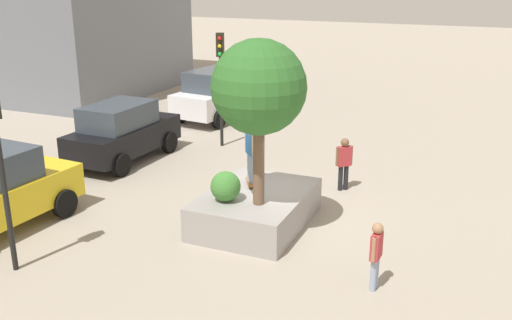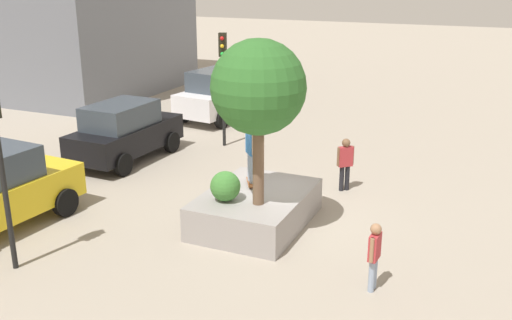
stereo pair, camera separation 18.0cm
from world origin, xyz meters
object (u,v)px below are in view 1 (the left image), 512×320
Objects in this scene: plaza_tree at (259,88)px; skateboard at (251,182)px; planter_ledge at (256,208)px; police_car at (218,94)px; traffic_light_corner at (221,70)px; sedan_parked at (122,132)px; bystander_watching at (376,251)px; passerby_with_bag at (344,160)px; skateboarder at (251,148)px.

skateboard is at bearing 31.58° from plaza_tree.
police_car is (9.89, 6.04, 0.69)m from planter_ledge.
traffic_light_corner is (6.11, 4.01, 2.46)m from planter_ledge.
sedan_parked reaches higher than bystander_watching.
planter_ledge is 0.70× the size of police_car.
police_car is 4.64m from traffic_light_corner.
police_car reaches higher than passerby_with_bag.
plaza_tree is at bearing -148.42° from skateboarder.
police_car reaches higher than planter_ledge.
skateboard reaches higher than planter_ledge.
plaza_tree is 0.96× the size of traffic_light_corner.
skateboarder is 0.37× the size of sedan_parked.
sedan_parked is (3.77, 6.73, -2.74)m from plaza_tree.
police_car is 15.34m from bystander_watching.
bystander_watching is at bearing -123.10° from skateboarder.
skateboarder reaches higher than skateboard.
sedan_parked is at bearing 60.74° from plaza_tree.
plaza_tree is at bearing 164.47° from passerby_with_bag.
traffic_light_corner is at bearing 33.11° from skateboard.
traffic_light_corner is at bearing 32.85° from plaza_tree.
bystander_watching is (-2.58, -3.95, -1.05)m from skateboarder.
police_car is at bearing 28.16° from traffic_light_corner.
plaza_tree is at bearing -148.42° from skateboard.
sedan_parked is 1.06× the size of traffic_light_corner.
police_car is at bearing -2.94° from sedan_parked.
plaza_tree is 8.19m from sedan_parked.
plaza_tree reaches higher than traffic_light_corner.
sedan_parked is at bearing 141.52° from traffic_light_corner.
skateboard is 0.48× the size of skateboarder.
skateboarder is 1.03× the size of passerby_with_bag.
police_car is (6.76, -0.35, 0.08)m from sedan_parked.
police_car reaches higher than skateboard.
traffic_light_corner is at bearing 63.34° from passerby_with_bag.
skateboard is at bearing 56.90° from bystander_watching.
police_car is at bearing 31.17° from skateboarder.
passerby_with_bag reaches higher than skateboard.
passerby_with_bag is at bearing -32.80° from skateboarder.
skateboarder is 0.40× the size of traffic_light_corner.
bystander_watching is at bearing -123.10° from skateboard.
traffic_light_corner is (5.59, 3.64, 0.98)m from skateboarder.
skateboard is 0.18× the size of sedan_parked.
traffic_light_corner is (5.59, 3.64, 1.96)m from skateboard.
sedan_parked is (2.61, 6.01, 0.11)m from skateboard.
plaza_tree is 4.58m from bystander_watching.
planter_ledge is 4.16m from bystander_watching.
plaza_tree is (-0.65, -0.35, 3.35)m from planter_ledge.
skateboarder is 3.52m from passerby_with_bag.
passerby_with_bag is at bearing -131.05° from police_car.
skateboarder is 1.11× the size of bystander_watching.
passerby_with_bag reaches higher than bystander_watching.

